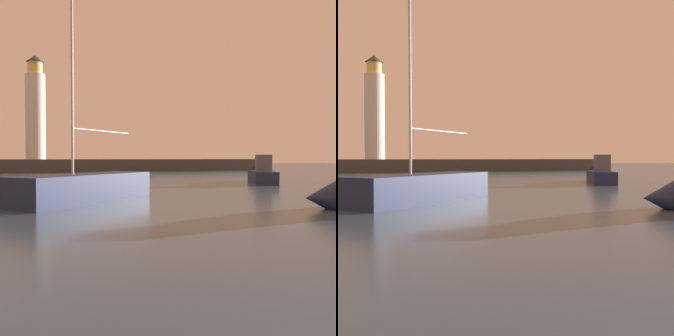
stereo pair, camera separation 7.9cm
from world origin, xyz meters
TOP-DOWN VIEW (x-y plane):
  - ground_plane at (0.00, 31.10)m, footprint 220.00×220.00m
  - breakwater at (0.00, 62.20)m, footprint 66.04×5.79m
  - lighthouse at (-3.45, 62.20)m, footprint 2.85×2.85m
  - motorboat_0 at (13.84, 29.30)m, footprint 4.62×7.20m
  - sailboat_moored at (-2.55, 19.33)m, footprint 7.87×7.45m

SIDE VIEW (x-z plane):
  - ground_plane at x=0.00m, z-range 0.00..0.00m
  - motorboat_0 at x=13.84m, z-range -0.64..2.04m
  - sailboat_moored at x=-2.55m, z-range -5.97..7.41m
  - breakwater at x=0.00m, z-range 0.00..1.89m
  - lighthouse at x=-3.45m, z-range 1.49..16.74m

